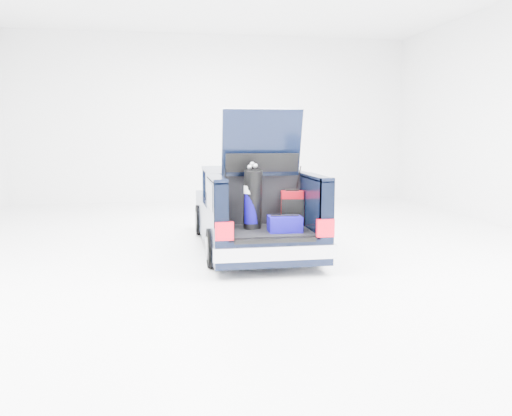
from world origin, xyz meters
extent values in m
plane|color=white|center=(0.00, 0.00, 0.00)|extent=(14.00, 14.00, 0.00)
cube|color=black|center=(0.00, 0.65, 0.50)|extent=(1.75, 3.00, 0.70)
cube|color=black|center=(0.00, 2.22, 0.40)|extent=(1.70, 0.30, 0.50)
cube|color=#B6B6BE|center=(0.00, 2.36, 0.33)|extent=(1.72, 0.10, 0.22)
cube|color=black|center=(0.00, 0.15, 1.12)|extent=(1.55, 1.95, 0.54)
cube|color=black|center=(0.00, 0.15, 1.41)|extent=(1.62, 2.05, 0.06)
cube|color=black|center=(0.00, -1.50, 0.35)|extent=(1.75, 1.30, 0.40)
cube|color=black|center=(0.00, -1.48, 0.57)|extent=(1.32, 1.18, 0.05)
cube|color=black|center=(-0.78, -1.50, 0.97)|extent=(0.20, 1.30, 0.85)
cube|color=black|center=(0.78, -1.50, 0.97)|extent=(0.20, 1.30, 0.85)
cube|color=black|center=(-0.78, -1.50, 1.41)|extent=(0.20, 1.30, 0.06)
cube|color=black|center=(0.78, -1.50, 1.41)|extent=(0.20, 1.30, 0.06)
cube|color=black|center=(0.00, -0.88, 0.97)|extent=(1.36, 0.08, 0.84)
cube|color=#B6B6BE|center=(0.00, -2.18, 0.38)|extent=(1.80, 0.12, 0.20)
cube|color=#BA0718|center=(-0.74, -2.15, 0.72)|extent=(0.26, 0.07, 0.26)
cube|color=#BA0718|center=(0.74, -2.15, 0.72)|extent=(0.26, 0.07, 0.26)
cube|color=black|center=(0.00, -2.15, 0.56)|extent=(1.20, 0.06, 0.06)
cube|color=black|center=(0.00, -1.05, 1.96)|extent=(1.28, 0.33, 1.03)
cube|color=black|center=(0.00, -1.01, 2.10)|extent=(0.95, 0.17, 0.54)
cylinder|color=black|center=(-0.82, 1.45, 0.31)|extent=(0.20, 0.62, 0.62)
cylinder|color=slate|center=(-0.82, 1.45, 0.31)|extent=(0.23, 0.36, 0.36)
cylinder|color=black|center=(0.82, 1.45, 0.31)|extent=(0.20, 0.62, 0.62)
cylinder|color=slate|center=(0.82, 1.45, 0.31)|extent=(0.23, 0.36, 0.36)
cylinder|color=black|center=(-0.82, -1.35, 0.31)|extent=(0.20, 0.62, 0.62)
cylinder|color=slate|center=(-0.82, -1.35, 0.31)|extent=(0.23, 0.36, 0.36)
cylinder|color=black|center=(0.82, -1.35, 0.31)|extent=(0.20, 0.62, 0.62)
cylinder|color=slate|center=(0.82, -1.35, 0.31)|extent=(0.23, 0.36, 0.36)
cube|color=maroon|center=(0.50, -1.08, 0.88)|extent=(0.38, 0.27, 0.55)
cube|color=black|center=(0.50, -1.08, 1.17)|extent=(0.23, 0.08, 0.03)
cube|color=black|center=(0.50, -1.19, 0.82)|extent=(0.36, 0.08, 0.42)
cylinder|color=black|center=(-0.20, -1.34, 1.06)|extent=(0.31, 0.40, 0.95)
cube|color=white|center=(-0.20, -1.22, 1.09)|extent=(0.11, 0.03, 0.33)
sphere|color=#99999E|center=(-0.24, -1.32, 1.57)|extent=(0.08, 0.08, 0.08)
sphere|color=#99999E|center=(-0.16, -1.37, 1.59)|extent=(0.08, 0.08, 0.08)
cylinder|color=black|center=(-0.23, -1.37, 0.64)|extent=(0.26, 0.26, 0.09)
cylinder|color=#0B046B|center=(-0.23, -1.37, 0.93)|extent=(0.24, 0.24, 0.49)
cylinder|color=white|center=(-0.23, -1.37, 1.22)|extent=(0.26, 0.26, 0.12)
sphere|color=#99999E|center=(-0.20, -1.35, 1.31)|extent=(0.06, 0.06, 0.06)
sphere|color=#99999E|center=(-0.23, -1.33, 1.35)|extent=(0.06, 0.06, 0.06)
cube|color=#0B046B|center=(0.24, -1.71, 0.72)|extent=(0.51, 0.34, 0.24)
cylinder|color=black|center=(0.24, -1.71, 0.85)|extent=(0.43, 0.04, 0.03)
camera|label=1|loc=(-1.58, -9.62, 2.09)|focal=38.00mm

